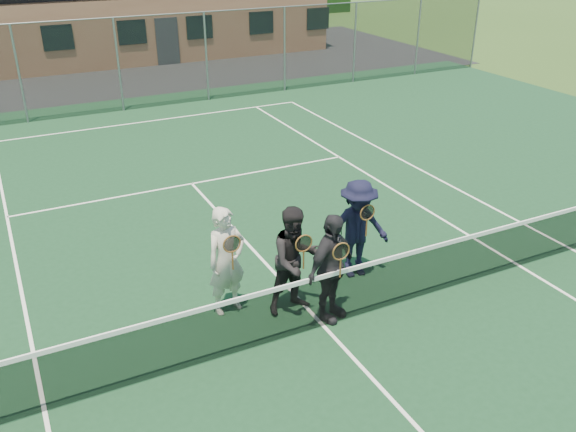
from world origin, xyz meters
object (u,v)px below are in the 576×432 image
player_a (227,261)px  player_d (357,229)px  tennis_net (324,298)px  player_c (331,268)px  player_b (295,260)px

player_a → player_d: bearing=0.3°
tennis_net → player_d: player_d is taller
player_a → player_c: (1.34, -0.92, -0.00)m
player_b → player_c: (0.37, -0.46, 0.00)m
player_b → player_d: (1.45, 0.48, -0.00)m
player_c → tennis_net: bearing=-139.4°
player_a → player_d: (2.42, 0.01, -0.00)m
player_b → player_a: bearing=154.5°
tennis_net → player_c: player_c is taller
tennis_net → player_d: (1.28, 1.11, 0.38)m
player_b → player_d: bearing=18.2°
player_a → player_b: bearing=-25.5°
tennis_net → player_b: bearing=105.0°
player_c → player_a: bearing=145.5°
player_a → player_d: size_ratio=1.00×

